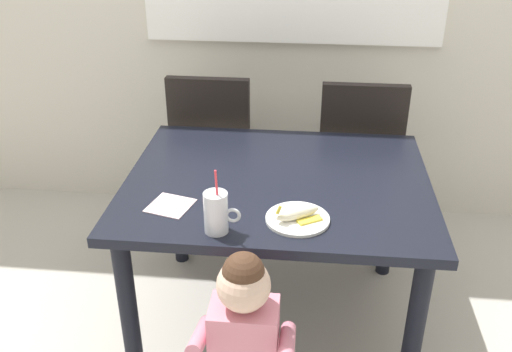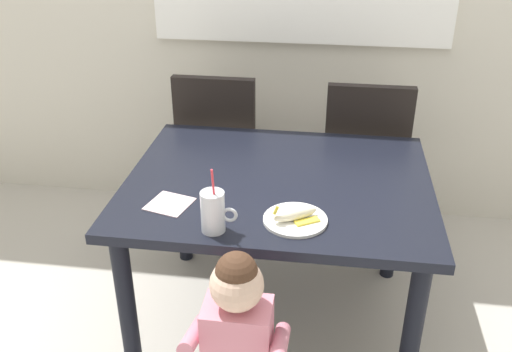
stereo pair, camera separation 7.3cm
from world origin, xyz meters
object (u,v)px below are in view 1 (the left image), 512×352
(paper_napkin, at_px, (170,206))
(dining_chair_right, at_px, (358,153))
(toddler_standing, at_px, (244,334))
(snack_plate, at_px, (298,219))
(milk_cup, at_px, (216,215))
(peeled_banana, at_px, (298,214))
(dining_chair_left, at_px, (214,146))
(dining_table, at_px, (277,200))

(paper_napkin, bearing_deg, dining_chair_right, 51.69)
(toddler_standing, distance_m, snack_plate, 0.45)
(milk_cup, height_order, peeled_banana, milk_cup)
(dining_chair_right, distance_m, snack_plate, 1.08)
(peeled_banana, xyz_separation_m, paper_napkin, (-0.48, 0.05, -0.03))
(milk_cup, bearing_deg, snack_plate, 19.59)
(dining_chair_left, distance_m, toddler_standing, 1.43)
(milk_cup, bearing_deg, dining_chair_left, 100.60)
(milk_cup, relative_size, paper_napkin, 1.68)
(dining_table, distance_m, dining_chair_left, 0.83)
(dining_table, distance_m, milk_cup, 0.48)
(dining_table, xyz_separation_m, toddler_standing, (-0.06, -0.67, -0.12))
(toddler_standing, distance_m, paper_napkin, 0.57)
(dining_chair_left, distance_m, milk_cup, 1.18)
(milk_cup, distance_m, paper_napkin, 0.26)
(dining_chair_left, bearing_deg, snack_plate, 115.21)
(dining_chair_right, relative_size, paper_napkin, 6.40)
(paper_napkin, bearing_deg, peeled_banana, -6.54)
(dining_table, relative_size, milk_cup, 4.90)
(dining_chair_left, bearing_deg, paper_napkin, 90.63)
(dining_chair_right, distance_m, paper_napkin, 1.25)
(dining_table, distance_m, paper_napkin, 0.47)
(paper_napkin, bearing_deg, toddler_standing, -51.35)
(milk_cup, relative_size, snack_plate, 1.09)
(toddler_standing, relative_size, paper_napkin, 5.59)
(milk_cup, distance_m, snack_plate, 0.30)
(dining_chair_right, bearing_deg, paper_napkin, 51.69)
(dining_chair_right, xyz_separation_m, paper_napkin, (-0.76, -0.97, 0.21))
(dining_chair_left, relative_size, toddler_standing, 1.15)
(dining_table, bearing_deg, peeled_banana, -73.37)
(dining_chair_left, relative_size, milk_cup, 3.82)
(dining_chair_left, xyz_separation_m, dining_chair_right, (0.77, -0.02, 0.00))
(snack_plate, distance_m, paper_napkin, 0.48)
(dining_table, xyz_separation_m, dining_chair_right, (0.38, 0.71, -0.10))
(dining_table, distance_m, toddler_standing, 0.68)
(dining_table, xyz_separation_m, dining_chair_left, (-0.39, 0.73, -0.10))
(dining_chair_left, bearing_deg, peeled_banana, 115.16)
(paper_napkin, bearing_deg, dining_table, 34.00)
(dining_chair_right, relative_size, toddler_standing, 1.15)
(dining_chair_right, bearing_deg, toddler_standing, 72.29)
(milk_cup, height_order, snack_plate, milk_cup)
(peeled_banana, distance_m, paper_napkin, 0.48)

